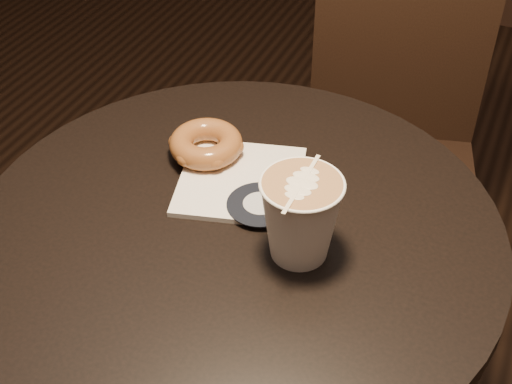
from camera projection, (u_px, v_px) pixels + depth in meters
cafe_table at (239, 321)px, 1.06m from camera, size 0.70×0.70×0.75m
chair at (393, 120)px, 1.51m from camera, size 0.45×0.45×0.93m
pastry_bag at (241, 181)px, 0.99m from camera, size 0.21×0.21×0.01m
doughnut at (206, 144)px, 1.02m from camera, size 0.11×0.11×0.03m
latte_cup at (300, 219)px, 0.85m from camera, size 0.10×0.10×0.11m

